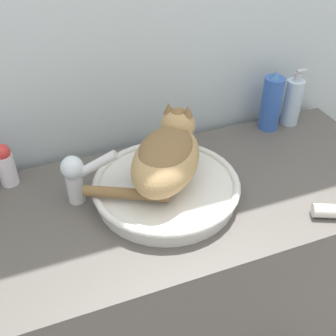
{
  "coord_description": "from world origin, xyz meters",
  "views": [
    {
      "loc": [
        -0.35,
        -0.51,
        1.58
      ],
      "look_at": [
        -0.06,
        0.26,
        0.95
      ],
      "focal_mm": 45.0,
      "sensor_mm": 36.0,
      "label": 1
    }
  ],
  "objects_px": {
    "faucet": "(77,175)",
    "deodorant_stick": "(5,165)",
    "soap_pump_bottle": "(292,102)",
    "spray_bottle_trigger": "(271,102)",
    "cat": "(167,155)"
  },
  "relations": [
    {
      "from": "faucet",
      "to": "spray_bottle_trigger",
      "type": "xyz_separation_m",
      "value": [
        0.65,
        0.14,
        0.01
      ]
    },
    {
      "from": "spray_bottle_trigger",
      "to": "deodorant_stick",
      "type": "height_order",
      "value": "spray_bottle_trigger"
    },
    {
      "from": "cat",
      "to": "spray_bottle_trigger",
      "type": "distance_m",
      "value": 0.47
    },
    {
      "from": "cat",
      "to": "spray_bottle_trigger",
      "type": "height_order",
      "value": "cat"
    },
    {
      "from": "faucet",
      "to": "deodorant_stick",
      "type": "xyz_separation_m",
      "value": [
        -0.17,
        0.14,
        -0.02
      ]
    },
    {
      "from": "deodorant_stick",
      "to": "spray_bottle_trigger",
      "type": "bearing_deg",
      "value": -0.0
    },
    {
      "from": "soap_pump_bottle",
      "to": "deodorant_stick",
      "type": "bearing_deg",
      "value": 180.0
    },
    {
      "from": "cat",
      "to": "deodorant_stick",
      "type": "xyz_separation_m",
      "value": [
        -0.39,
        0.2,
        -0.06
      ]
    },
    {
      "from": "cat",
      "to": "soap_pump_bottle",
      "type": "bearing_deg",
      "value": -31.26
    },
    {
      "from": "cat",
      "to": "faucet",
      "type": "bearing_deg",
      "value": 113.56
    },
    {
      "from": "spray_bottle_trigger",
      "to": "cat",
      "type": "bearing_deg",
      "value": -155.58
    },
    {
      "from": "soap_pump_bottle",
      "to": "faucet",
      "type": "bearing_deg",
      "value": -169.18
    },
    {
      "from": "cat",
      "to": "faucet",
      "type": "relative_size",
      "value": 2.35
    },
    {
      "from": "faucet",
      "to": "spray_bottle_trigger",
      "type": "height_order",
      "value": "spray_bottle_trigger"
    },
    {
      "from": "spray_bottle_trigger",
      "to": "soap_pump_bottle",
      "type": "relative_size",
      "value": 1.04
    }
  ]
}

